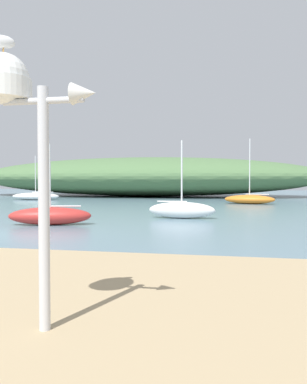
# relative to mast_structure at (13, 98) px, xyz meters

# --- Properties ---
(ground_plane) EXTENTS (120.00, 120.00, 0.00)m
(ground_plane) POSITION_rel_mast_structure_xyz_m (-4.79, 8.08, -2.69)
(ground_plane) COLOR slate
(distant_hill) EXTENTS (39.12, 14.03, 4.28)m
(distant_hill) POSITION_rel_mast_structure_xyz_m (-7.39, 39.44, -0.55)
(distant_hill) COLOR #517547
(distant_hill) RESTS_ON ground
(mast_structure) EXTENTS (1.35, 0.60, 2.99)m
(mast_structure) POSITION_rel_mast_structure_xyz_m (0.00, 0.00, 0.00)
(mast_structure) COLOR silver
(mast_structure) RESTS_ON beach_sand
(seagull_on_radar) EXTENTS (0.30, 0.27, 0.24)m
(seagull_on_radar) POSITION_rel_mast_structure_xyz_m (-0.12, -0.01, 0.63)
(seagull_on_radar) COLOR orange
(seagull_on_radar) RESTS_ON mast_structure
(sailboat_by_sandbar) EXTENTS (3.95, 2.11, 4.89)m
(sailboat_by_sandbar) POSITION_rel_mast_structure_xyz_m (3.59, 26.78, -2.34)
(sailboat_by_sandbar) COLOR orange
(sailboat_by_sandbar) RESTS_ON ground
(sailboat_centre_water) EXTENTS (4.36, 1.72, 3.97)m
(sailboat_centre_water) POSITION_rel_mast_structure_xyz_m (-14.97, 28.95, -2.35)
(sailboat_centre_water) COLOR white
(sailboat_centre_water) RESTS_ON ground
(sailboat_west_reach) EXTENTS (3.45, 1.88, 3.26)m
(sailboat_west_reach) POSITION_rel_mast_structure_xyz_m (-4.87, 10.92, -2.33)
(sailboat_west_reach) COLOR #B72D28
(sailboat_west_reach) RESTS_ON ground
(sailboat_off_point) EXTENTS (3.18, 1.06, 3.66)m
(sailboat_off_point) POSITION_rel_mast_structure_xyz_m (-0.01, 14.64, -2.29)
(sailboat_off_point) COLOR white
(sailboat_off_point) RESTS_ON ground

